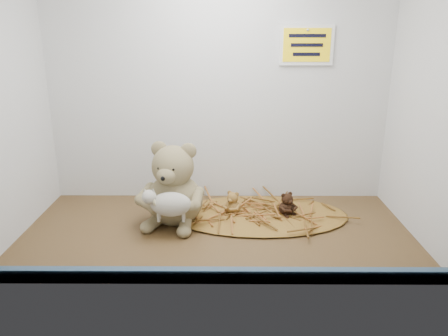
{
  "coord_description": "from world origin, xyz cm",
  "views": [
    {
      "loc": [
        2.92,
        -123.97,
        60.44
      ],
      "look_at": [
        2.19,
        1.86,
        20.02
      ],
      "focal_mm": 35.0,
      "sensor_mm": 36.0,
      "label": 1
    }
  ],
  "objects_px": {
    "mini_teddy_tan": "(233,202)",
    "mini_teddy_brown": "(287,203)",
    "main_teddy": "(174,183)",
    "toy_lamb": "(171,204)"
  },
  "relations": [
    {
      "from": "mini_teddy_brown",
      "to": "mini_teddy_tan",
      "type": "bearing_deg",
      "value": 145.12
    },
    {
      "from": "mini_teddy_tan",
      "to": "mini_teddy_brown",
      "type": "height_order",
      "value": "same"
    },
    {
      "from": "toy_lamb",
      "to": "mini_teddy_tan",
      "type": "xyz_separation_m",
      "value": [
        0.19,
        0.15,
        -0.05
      ]
    },
    {
      "from": "main_teddy",
      "to": "toy_lamb",
      "type": "distance_m",
      "value": 0.1
    },
    {
      "from": "mini_teddy_tan",
      "to": "mini_teddy_brown",
      "type": "bearing_deg",
      "value": 29.08
    },
    {
      "from": "main_teddy",
      "to": "mini_teddy_tan",
      "type": "height_order",
      "value": "main_teddy"
    },
    {
      "from": "main_teddy",
      "to": "mini_teddy_brown",
      "type": "height_order",
      "value": "main_teddy"
    },
    {
      "from": "mini_teddy_tan",
      "to": "mini_teddy_brown",
      "type": "distance_m",
      "value": 0.18
    },
    {
      "from": "main_teddy",
      "to": "toy_lamb",
      "type": "relative_size",
      "value": 1.68
    },
    {
      "from": "toy_lamb",
      "to": "mini_teddy_tan",
      "type": "height_order",
      "value": "toy_lamb"
    }
  ]
}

